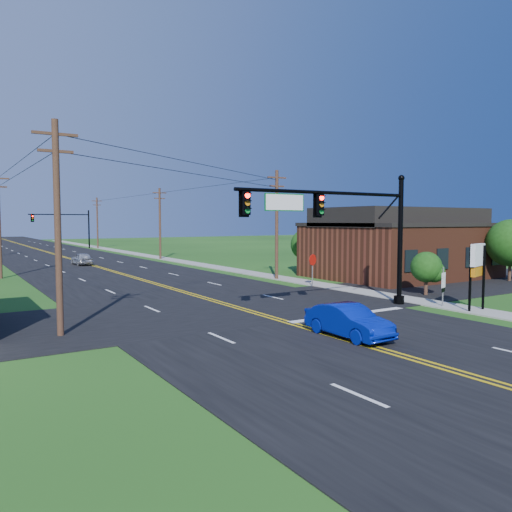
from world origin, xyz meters
TOP-DOWN VIEW (x-y plane):
  - ground at (0.00, 0.00)m, footprint 260.00×260.00m
  - road_main at (0.00, 50.00)m, footprint 16.00×220.00m
  - road_cross at (0.00, 12.00)m, footprint 70.00×10.00m
  - sidewalk at (10.50, 40.00)m, footprint 2.00×160.00m
  - signal_mast_main at (4.34, 8.00)m, footprint 11.30×0.60m
  - signal_mast_far at (4.44, 80.00)m, footprint 10.98×0.60m
  - brick_building at (20.00, 18.00)m, footprint 14.20×11.20m
  - utility_pole_left_a at (-9.50, 10.00)m, footprint 1.80×0.28m
  - utility_pole_right_a at (9.80, 22.00)m, footprint 1.80×0.28m
  - utility_pole_right_b at (9.80, 48.00)m, footprint 1.80×0.28m
  - utility_pole_right_c at (9.80, 78.00)m, footprint 1.80×0.28m
  - tree_right_front at (25.00, 11.00)m, footprint 3.80×3.80m
  - tree_right_back at (16.00, 26.00)m, footprint 3.00×3.00m
  - shrub_corner at (13.00, 9.50)m, footprint 2.00×2.00m
  - blue_car at (0.53, 3.32)m, footprint 1.44×4.14m
  - distant_car at (-0.66, 44.59)m, footprint 1.77×4.03m
  - route_sign at (10.10, 5.98)m, footprint 0.55×0.22m
  - stop_sign at (9.41, 16.78)m, footprint 0.84×0.28m
  - pylon_sign at (10.50, 4.18)m, footprint 1.76×0.79m

SIDE VIEW (x-z plane):
  - ground at x=0.00m, z-range 0.00..0.00m
  - road_main at x=0.00m, z-range 0.00..0.04m
  - road_cross at x=0.00m, z-range 0.00..0.04m
  - sidewalk at x=10.50m, z-range 0.00..0.08m
  - distant_car at x=-0.66m, z-range 0.00..1.35m
  - blue_car at x=0.53m, z-range 0.00..1.36m
  - route_sign at x=10.10m, z-range 0.19..2.46m
  - stop_sign at x=9.41m, z-range 0.54..2.97m
  - shrub_corner at x=13.00m, z-range 0.42..3.28m
  - brick_building at x=20.00m, z-range 0.00..4.70m
  - tree_right_back at x=16.00m, z-range 0.55..4.65m
  - pylon_sign at x=10.50m, z-range 0.84..4.47m
  - tree_right_front at x=25.00m, z-range 0.60..5.60m
  - signal_mast_far at x=4.44m, z-range 0.81..8.29m
  - utility_pole_left_a at x=-9.50m, z-range 0.22..9.22m
  - utility_pole_right_a at x=9.80m, z-range 0.22..9.22m
  - utility_pole_right_b at x=9.80m, z-range 0.22..9.22m
  - utility_pole_right_c at x=9.80m, z-range 0.22..9.22m
  - signal_mast_main at x=4.34m, z-range 1.01..8.49m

